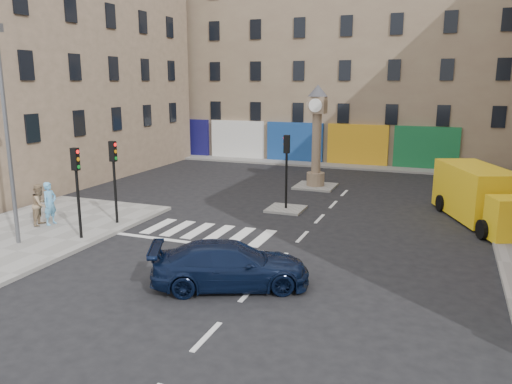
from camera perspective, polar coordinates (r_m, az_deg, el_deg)
The scene contains 15 objects.
ground at distance 17.57m, azimuth 1.72°, elevation -8.86°, with size 120.00×120.00×0.00m, color black.
sidewalk_far at distance 39.31m, azimuth 6.94°, elevation 3.19°, with size 32.00×2.40×0.15m, color gray.
island_near at distance 25.39m, azimuth 3.44°, elevation -1.95°, with size 1.80×1.80×0.12m, color gray.
island_far at distance 31.02m, azimuth 6.80°, elevation 0.65°, with size 2.40×2.40×0.12m, color gray.
building_far at distance 44.50m, azimuth 9.13°, elevation 15.10°, with size 32.00×10.00×17.00m, color #8C795D.
building_left at distance 36.72m, azimuth -21.20°, elevation 13.44°, with size 8.00×20.00×15.00m, color #937960.
traffic_light_left_near at distance 21.12m, azimuth -19.81°, elevation 1.47°, with size 0.28×0.22×3.70m.
traffic_light_left_far at distance 22.96m, azimuth -15.93°, elevation 2.57°, with size 0.28×0.22×3.70m.
traffic_light_island at distance 24.88m, azimuth 3.51°, elevation 3.70°, with size 0.28×0.22×3.70m.
lamp_post at distance 21.17m, azimuth -26.66°, elevation 6.85°, with size 0.50×0.25×8.30m.
clock_pillar at distance 30.49m, azimuth 6.97°, elevation 7.08°, with size 1.20×1.20×6.10m.
navy_sedan at distance 15.98m, azimuth -2.95°, elevation -8.31°, with size 2.03×5.00×1.45m, color black.
yellow_van at distance 25.23m, azimuth 24.28°, elevation -0.40°, with size 4.44×7.13×2.50m.
pedestrian_blue at distance 23.95m, azimuth -22.49°, elevation -1.21°, with size 0.70×0.46×1.92m, color #63B0E3.
pedestrian_tan at distance 24.04m, azimuth -23.43°, elevation -1.31°, with size 0.90×0.70×1.86m, color #9C8160.
Camera 1 is at (5.37, -15.45, 6.42)m, focal length 35.00 mm.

